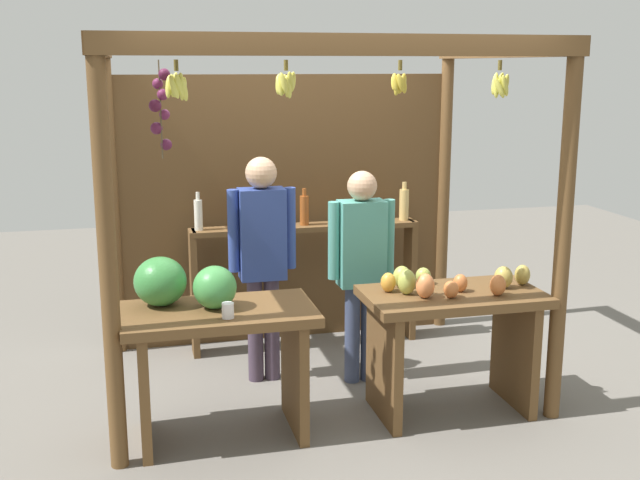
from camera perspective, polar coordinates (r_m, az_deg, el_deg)
name	(u,v)px	position (r m, az deg, el deg)	size (l,w,h in m)	color
ground_plane	(314,379)	(5.79, -0.46, -10.08)	(12.00, 12.00, 0.00)	slate
market_stall	(299,179)	(5.82, -1.51, 4.42)	(2.85, 2.01, 2.40)	brown
fruit_counter_left	(207,327)	(4.80, -8.20, -6.29)	(1.15, 0.70, 1.11)	brown
fruit_counter_right	(451,323)	(5.17, 9.49, -5.93)	(1.15, 0.64, 0.97)	brown
bottle_shelf_unit	(307,253)	(6.24, -0.97, -0.92)	(1.82, 0.22, 1.35)	brown
vendor_man	(262,249)	(5.52, -4.21, -0.65)	(0.48, 0.22, 1.62)	#453748
vendor_woman	(361,259)	(5.51, 3.01, -1.36)	(0.48, 0.21, 1.53)	#3C4766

